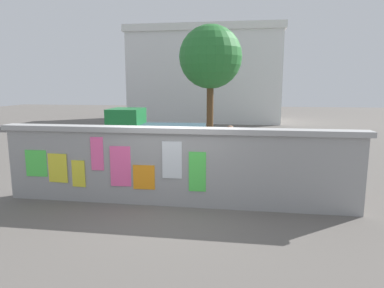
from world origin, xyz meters
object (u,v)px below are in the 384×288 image
motorcycle (275,157)px  person_walking (230,148)px  person_bystander (327,158)px  bicycle_near (150,171)px  tree_roadside (210,58)px  auto_rickshaw_truck (152,134)px

motorcycle → person_walking: size_ratio=1.17×
person_walking → person_bystander: (2.40, -1.03, 0.00)m
bicycle_near → person_bystander: person_bystander is taller
bicycle_near → person_walking: size_ratio=1.03×
motorcycle → bicycle_near: bearing=-152.0°
motorcycle → tree_roadside: 7.98m
auto_rickshaw_truck → person_bystander: bearing=-36.5°
bicycle_near → person_bystander: (4.60, -0.51, 0.62)m
person_walking → tree_roadside: 8.64m
bicycle_near → tree_roadside: size_ratio=0.29×
auto_rickshaw_truck → bicycle_near: bearing=-75.8°
motorcycle → person_walking: 2.04m
person_bystander → tree_roadside: 10.22m
person_walking → tree_roadside: (-1.37, 7.95, 3.11)m
auto_rickshaw_truck → person_bystander: 6.83m
auto_rickshaw_truck → person_walking: auto_rickshaw_truck is taller
bicycle_near → person_walking: person_walking is taller
auto_rickshaw_truck → motorcycle: auto_rickshaw_truck is taller
auto_rickshaw_truck → person_bystander: auto_rickshaw_truck is taller
auto_rickshaw_truck → bicycle_near: 3.70m
auto_rickshaw_truck → tree_roadside: size_ratio=0.64×
auto_rickshaw_truck → motorcycle: bearing=-20.1°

